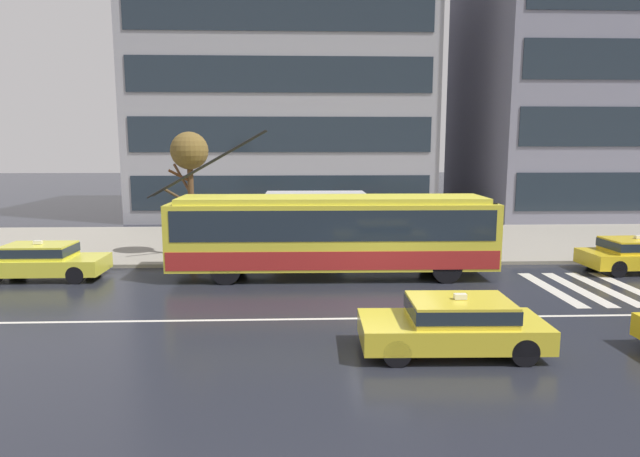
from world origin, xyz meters
The scene contains 17 objects.
ground_plane centered at (0.00, 0.00, 0.00)m, with size 160.00×160.00×0.00m, color #21232C.
sidewalk_slab centered at (0.00, 10.34, 0.07)m, with size 80.00×10.00×0.14m, color gray.
crosswalk_stripe_edge_near centered at (5.59, 1.67, 0.00)m, with size 0.44×4.40×0.01m, color beige.
crosswalk_stripe_inner_a centered at (6.49, 1.67, 0.00)m, with size 0.44×4.40×0.01m, color beige.
crosswalk_stripe_center centered at (7.39, 1.67, 0.00)m, with size 0.44×4.40×0.01m, color beige.
crosswalk_stripe_inner_b centered at (8.29, 1.67, 0.00)m, with size 0.44×4.40×0.01m, color beige.
lane_centre_line centered at (0.00, -1.20, 0.00)m, with size 72.00×0.14×0.01m, color silver.
trolleybus centered at (-1.59, 3.74, 1.62)m, with size 12.35×2.62×5.30m.
taxi_oncoming_near centered at (0.77, -3.72, 0.70)m, with size 4.26×1.92×1.39m.
taxi_ahead_of_bus centered at (10.11, 4.03, 0.70)m, with size 4.37×1.96×1.39m.
taxi_queued_behind_bus centered at (-12.02, 3.76, 0.70)m, with size 4.23×1.78×1.39m.
bus_shelter centered at (-2.11, 7.16, 2.09)m, with size 4.10×1.52×2.68m.
pedestrian_at_shelter centered at (-2.27, 7.68, 1.69)m, with size 1.08×1.08×1.96m.
pedestrian_approaching_curb centered at (-1.01, 7.21, 1.77)m, with size 1.17×1.17×2.06m.
pedestrian_walking_past centered at (-3.70, 7.23, 1.79)m, with size 1.35×1.35×2.01m.
street_tree_bare centered at (-7.30, 7.01, 4.37)m, with size 1.68×1.84×5.17m.
office_tower_corner_left centered at (-3.85, 24.13, 8.95)m, with size 19.46×14.36×17.89m.
Camera 1 is at (-2.80, -15.54, 4.75)m, focal length 30.29 mm.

